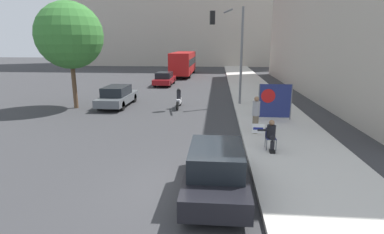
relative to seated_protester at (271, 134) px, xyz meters
name	(u,v)px	position (x,y,z in m)	size (l,w,h in m)	color
ground_plane	(186,190)	(-3.03, -3.35, -0.80)	(160.00, 160.00, 0.00)	#38383A
sidewalk_curb	(259,99)	(1.09, 11.65, -0.72)	(4.09, 90.00, 0.17)	beige
building_backdrop_right	(367,9)	(10.09, 15.83, 6.23)	(10.00, 32.00, 14.07)	#BCB2A3
seated_protester	(271,134)	(0.00, 0.00, 0.00)	(0.98, 0.77, 1.19)	#474C56
jogger_on_sidewalk	(256,115)	(-0.33, 2.21, 0.26)	(0.34, 0.34, 1.75)	#756651
protest_banner	(275,101)	(1.02, 4.98, 0.39)	(1.81, 0.06, 1.95)	slate
traffic_light_pole	(232,41)	(-1.26, 9.11, 3.60)	(2.25, 2.01, 6.43)	slate
parked_car_curbside	(216,170)	(-2.13, -3.45, -0.07)	(1.73, 4.21, 1.47)	black
car_on_road_nearest	(117,96)	(-9.06, 8.48, -0.10)	(1.71, 4.65, 1.41)	#565B60
car_on_road_midblock	(165,79)	(-7.63, 19.16, -0.11)	(1.74, 4.54, 1.38)	maroon
city_bus_on_road	(183,62)	(-6.75, 28.94, 0.98)	(2.48, 10.69, 3.09)	red
motorcycle_on_road	(179,100)	(-4.72, 8.24, -0.24)	(0.28, 2.16, 1.34)	silver
street_tree_near_curb	(70,36)	(-11.68, 7.65, 3.95)	(4.27, 4.27, 6.90)	brown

